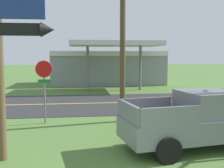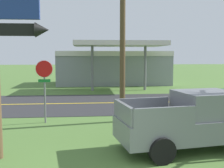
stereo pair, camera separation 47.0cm
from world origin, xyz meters
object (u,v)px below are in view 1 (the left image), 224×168
(stop_sign, at_px, (44,80))
(gas_station, at_px, (107,66))
(pickup_grey_parked_on_lawn, at_px, (199,120))
(utility_pole, at_px, (123,11))

(stop_sign, height_order, gas_station, gas_station)
(stop_sign, bearing_deg, pickup_grey_parked_on_lawn, -37.01)
(gas_station, bearing_deg, utility_pole, -94.05)
(utility_pole, xyz_separation_m, pickup_grey_parked_on_lawn, (1.97, -4.17, -4.28))
(utility_pole, height_order, pickup_grey_parked_on_lawn, utility_pole)
(stop_sign, xyz_separation_m, gas_station, (4.91, 17.56, -0.08))
(stop_sign, bearing_deg, utility_pole, -1.20)
(gas_station, xyz_separation_m, pickup_grey_parked_on_lawn, (0.72, -21.81, -0.98))
(utility_pole, relative_size, gas_station, 0.82)
(stop_sign, relative_size, gas_station, 0.25)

